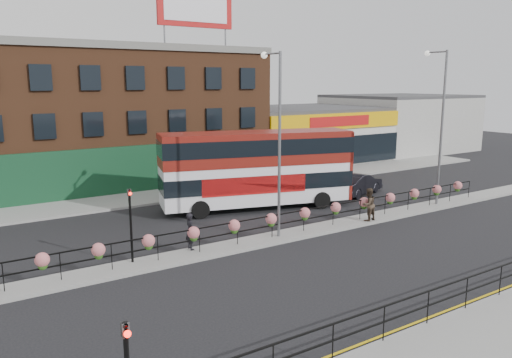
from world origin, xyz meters
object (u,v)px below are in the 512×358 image
lamp_column_east (439,114)px  double_decker_bus (257,162)px  lamp_column_west (277,129)px  car (358,184)px  pedestrian_a (190,231)px  pedestrian_b (368,204)px

lamp_column_east → double_decker_bus: bearing=150.5°
lamp_column_west → double_decker_bus: bearing=65.7°
car → double_decker_bus: bearing=67.5°
double_decker_bus → lamp_column_west: lamp_column_west is taller
pedestrian_a → double_decker_bus: bearing=-50.5°
double_decker_bus → pedestrian_b: 7.24m
pedestrian_b → double_decker_bus: bearing=-65.3°
double_decker_bus → lamp_column_west: (-2.50, -5.54, 2.57)m
double_decker_bus → pedestrian_b: size_ratio=6.56×
double_decker_bus → car: size_ratio=2.48×
double_decker_bus → pedestrian_b: double_decker_bus is taller
pedestrian_b → lamp_column_west: size_ratio=0.20×
car → lamp_column_west: size_ratio=0.54×
pedestrian_b → lamp_column_west: (-5.81, 0.63, 4.43)m
pedestrian_a → lamp_column_east: bearing=-87.9°
pedestrian_a → pedestrian_b: bearing=-92.1°
pedestrian_b → lamp_column_west: 7.33m
double_decker_bus → lamp_column_east: lamp_column_east is taller
pedestrian_a → pedestrian_b: size_ratio=0.94×
car → pedestrian_a: (-15.06, -4.60, 0.25)m
pedestrian_b → pedestrian_a: bearing=-8.8°
car → lamp_column_west: bearing=97.0°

